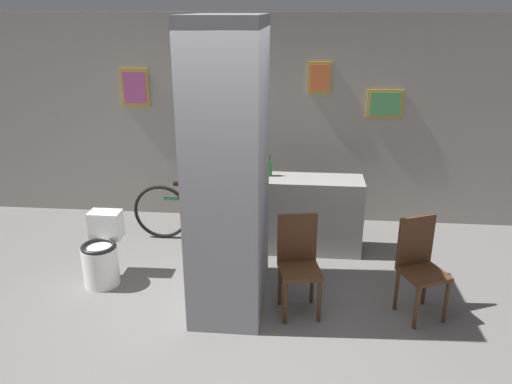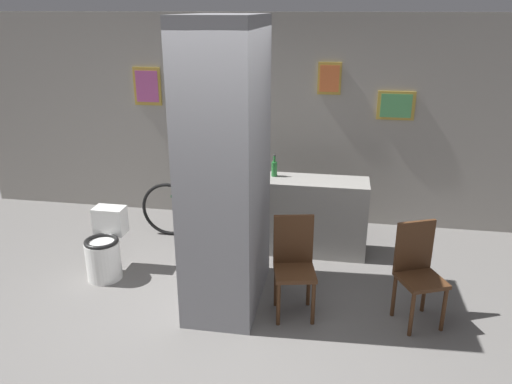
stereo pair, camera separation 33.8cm
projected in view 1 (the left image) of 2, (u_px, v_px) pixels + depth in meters
The scene contains 9 objects.
ground_plane at pixel (236, 334), 4.30m from camera, with size 14.00×14.00×0.00m, color slate.
wall_back at pixel (262, 121), 6.30m from camera, with size 8.00×0.09×2.60m.
pillar_center at pixel (229, 170), 4.40m from camera, with size 0.66×1.17×2.60m.
counter_shelf at pixel (299, 214), 5.68m from camera, with size 1.42×0.44×0.87m.
toilet at pixel (102, 254), 5.04m from camera, with size 0.36×0.52×0.69m.
chair_near_pillar at pixel (299, 261), 4.50m from camera, with size 0.43×0.43×0.92m.
chair_by_doorway at pixel (420, 264), 4.45m from camera, with size 0.47×0.47×0.92m.
bicycle at pixel (203, 212), 5.94m from camera, with size 1.68×0.42×0.73m.
bottle_tall at pixel (269, 168), 5.58m from camera, with size 0.06×0.06×0.26m.
Camera 1 is at (0.52, -3.57, 2.65)m, focal length 35.00 mm.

